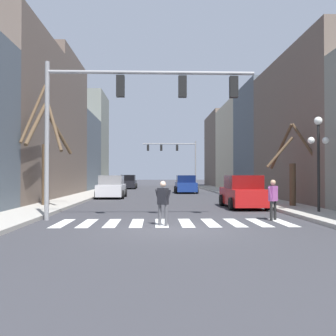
# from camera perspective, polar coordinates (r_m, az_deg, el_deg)

# --- Properties ---
(ground_plane) EXTENTS (240.00, 240.00, 0.00)m
(ground_plane) POSITION_cam_1_polar(r_m,az_deg,el_deg) (12.78, 1.24, -8.94)
(ground_plane) COLOR #38383D
(building_row_left) EXTENTS (6.00, 50.73, 12.55)m
(building_row_left) POSITION_cam_1_polar(r_m,az_deg,el_deg) (34.97, -18.08, 4.72)
(building_row_left) COLOR #515B66
(building_row_left) RESTS_ON ground_plane
(building_row_right) EXTENTS (6.00, 57.20, 10.67)m
(building_row_right) POSITION_cam_1_polar(r_m,az_deg,el_deg) (38.72, 14.77, 3.58)
(building_row_right) COLOR gray
(building_row_right) RESTS_ON ground_plane
(crosswalk_stripes) EXTENTS (8.55, 2.60, 0.01)m
(crosswalk_stripes) POSITION_cam_1_polar(r_m,az_deg,el_deg) (14.54, 0.85, -7.96)
(crosswalk_stripes) COLOR white
(crosswalk_stripes) RESTS_ON ground_plane
(traffic_signal_near) EXTENTS (8.23, 0.28, 6.19)m
(traffic_signal_near) POSITION_cam_1_polar(r_m,az_deg,el_deg) (15.71, -6.02, 9.63)
(traffic_signal_near) COLOR gray
(traffic_signal_near) RESTS_ON ground_plane
(traffic_signal_far) EXTENTS (7.36, 0.28, 6.39)m
(traffic_signal_far) POSITION_cam_1_polar(r_m,az_deg,el_deg) (53.95, 1.16, 2.24)
(traffic_signal_far) COLOR gray
(traffic_signal_far) RESTS_ON ground_plane
(street_lamp_right_corner) EXTENTS (0.95, 0.36, 4.17)m
(street_lamp_right_corner) POSITION_cam_1_polar(r_m,az_deg,el_deg) (18.50, 20.98, 3.24)
(street_lamp_right_corner) COLOR black
(street_lamp_right_corner) RESTS_ON sidewalk_right
(car_parked_left_near) EXTENTS (2.04, 4.53, 1.73)m
(car_parked_left_near) POSITION_cam_1_polar(r_m,az_deg,el_deg) (21.34, 10.84, -3.54)
(car_parked_left_near) COLOR red
(car_parked_left_near) RESTS_ON ground_plane
(car_driving_away_lane) EXTENTS (2.11, 4.49, 1.70)m
(car_driving_away_lane) POSITION_cam_1_polar(r_m,az_deg,el_deg) (30.08, -8.19, -2.81)
(car_driving_away_lane) COLOR silver
(car_driving_away_lane) RESTS_ON ground_plane
(car_parked_right_near) EXTENTS (2.11, 4.16, 1.70)m
(car_parked_right_near) POSITION_cam_1_polar(r_m,az_deg,el_deg) (37.59, 2.60, -2.45)
(car_parked_right_near) COLOR navy
(car_parked_right_near) RESTS_ON ground_plane
(car_parked_right_mid) EXTENTS (2.07, 4.65, 1.72)m
(car_parked_right_mid) POSITION_cam_1_polar(r_m,az_deg,el_deg) (49.26, -5.76, -2.07)
(car_parked_right_mid) COLOR black
(car_parked_right_mid) RESTS_ON ground_plane
(pedestrian_waiting_at_curb) EXTENTS (0.55, 0.52, 1.57)m
(pedestrian_waiting_at_curb) POSITION_cam_1_polar(r_m,az_deg,el_deg) (15.82, 15.01, -3.99)
(pedestrian_waiting_at_curb) COLOR black
(pedestrian_waiting_at_curb) RESTS_ON ground_plane
(pedestrian_on_right_sidewalk) EXTENTS (0.58, 0.46, 1.55)m
(pedestrian_on_right_sidewalk) POSITION_cam_1_polar(r_m,az_deg,el_deg) (13.64, -0.74, -4.57)
(pedestrian_on_right_sidewalk) COLOR #4C4C51
(pedestrian_on_right_sidewalk) RESTS_ON ground_plane
(street_tree_left_mid) EXTENTS (2.14, 3.60, 6.51)m
(street_tree_left_mid) POSITION_cam_1_polar(r_m,az_deg,el_deg) (21.88, -17.34, 2.17)
(street_tree_left_mid) COLOR brown
(street_tree_left_mid) RESTS_ON sidewalk_left
(street_tree_right_near) EXTENTS (2.68, 2.14, 4.33)m
(street_tree_right_near) POSITION_cam_1_polar(r_m,az_deg,el_deg) (21.65, 17.43, -0.08)
(street_tree_right_near) COLOR brown
(street_tree_right_near) RESTS_ON sidewalk_right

